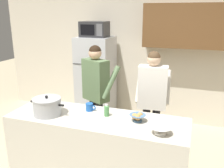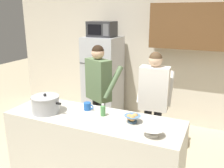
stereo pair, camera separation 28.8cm
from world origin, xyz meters
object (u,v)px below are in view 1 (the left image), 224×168
at_px(person_by_sink, 152,93).
at_px(bottle_near_edge, 107,110).
at_px(person_near_pot, 96,86).
at_px(cooking_pot, 47,106).
at_px(refrigerator, 96,80).
at_px(coffee_mug, 90,107).
at_px(empty_bowl, 160,130).
at_px(microwave, 94,29).
at_px(bread_bowl, 138,117).

xyz_separation_m(person_by_sink, bottle_near_edge, (-0.39, -0.82, 0.01)).
relative_size(person_near_pot, cooking_pot, 3.68).
distance_m(refrigerator, coffee_mug, 1.81).
bearing_deg(empty_bowl, bottle_near_edge, 159.54).
xyz_separation_m(microwave, coffee_mug, (0.62, -1.67, -0.82)).
height_order(person_near_pot, cooking_pot, person_near_pot).
bearing_deg(empty_bowl, person_by_sink, 104.25).
xyz_separation_m(microwave, cooking_pot, (0.20, -1.94, -0.76)).
relative_size(microwave, person_near_pot, 0.29).
bearing_deg(cooking_pot, bottle_near_edge, 15.60).
xyz_separation_m(coffee_mug, bread_bowl, (0.63, -0.11, 0.00)).
distance_m(person_by_sink, coffee_mug, 0.98).
distance_m(microwave, bottle_near_edge, 2.11).
bearing_deg(coffee_mug, refrigerator, 110.16).
xyz_separation_m(coffee_mug, bottle_near_edge, (0.25, -0.08, 0.02)).
bearing_deg(empty_bowl, microwave, 127.55).
relative_size(person_by_sink, empty_bowl, 7.27).
bearing_deg(person_near_pot, cooking_pot, -102.06).
bearing_deg(person_by_sink, coffee_mug, -131.16).
bearing_deg(coffee_mug, person_by_sink, 48.84).
bearing_deg(microwave, bottle_near_edge, -63.45).
relative_size(refrigerator, bottle_near_edge, 11.26).
bearing_deg(refrigerator, cooking_pot, -84.26).
bearing_deg(bread_bowl, refrigerator, 124.74).
relative_size(cooking_pot, empty_bowl, 2.04).
bearing_deg(microwave, refrigerator, 90.07).
bearing_deg(person_by_sink, bottle_near_edge, -115.48).
distance_m(person_near_pot, bread_bowl, 1.19).
relative_size(refrigerator, cooking_pot, 3.71).
xyz_separation_m(bread_bowl, empty_bowl, (0.28, -0.21, -0.01)).
xyz_separation_m(coffee_mug, empty_bowl, (0.91, -0.33, -0.00)).
relative_size(person_near_pot, bottle_near_edge, 11.15).
distance_m(person_near_pot, empty_bowl, 1.54).
bearing_deg(person_near_pot, coffee_mug, -73.73).
height_order(microwave, empty_bowl, microwave).
distance_m(refrigerator, bread_bowl, 2.20).
bearing_deg(microwave, person_near_pot, -66.59).
bearing_deg(bottle_near_edge, coffee_mug, 162.16).
relative_size(refrigerator, person_by_sink, 1.04).
relative_size(person_by_sink, bottle_near_edge, 10.84).
xyz_separation_m(microwave, person_by_sink, (1.26, -0.93, -0.80)).
relative_size(refrigerator, coffee_mug, 12.56).
bearing_deg(cooking_pot, empty_bowl, -2.45).
distance_m(microwave, coffee_mug, 1.96).
relative_size(person_by_sink, bread_bowl, 8.60).
relative_size(microwave, coffee_mug, 3.66).
height_order(refrigerator, person_by_sink, refrigerator).
bearing_deg(bread_bowl, microwave, 125.07).
xyz_separation_m(person_near_pot, bottle_near_edge, (0.46, -0.80, -0.02)).
bearing_deg(cooking_pot, microwave, 95.81).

